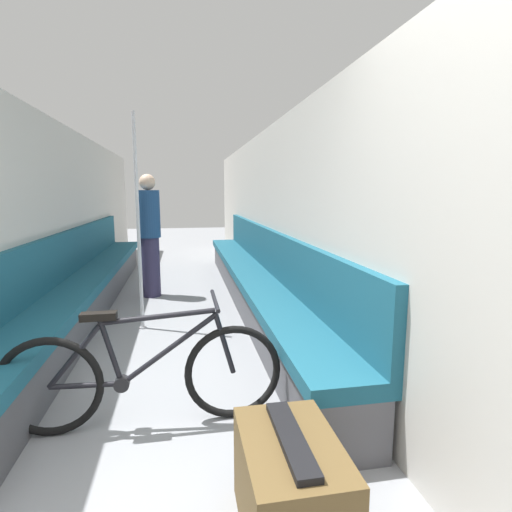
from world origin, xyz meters
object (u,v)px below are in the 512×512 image
object	(u,v)px
bench_seat_row_left	(85,287)
bench_seat_row_right	(254,281)
bicycle	(144,375)
luggage_bag	(290,489)
passenger_standing	(149,234)
grab_pole_near	(138,227)

from	to	relation	value
bench_seat_row_left	bench_seat_row_right	xyz separation A→B (m)	(2.00, 0.00, 0.00)
bicycle	luggage_bag	world-z (taller)	bicycle
bicycle	passenger_standing	xyz separation A→B (m)	(-0.19, 3.18, 0.52)
bench_seat_row_left	grab_pole_near	size ratio (longest dim) A/B	2.85
passenger_standing	luggage_bag	size ratio (longest dim) A/B	2.78
grab_pole_near	passenger_standing	distance (m)	1.35
grab_pole_near	passenger_standing	bearing A→B (deg)	90.05
bench_seat_row_left	luggage_bag	xyz separation A→B (m)	(1.54, -3.43, -0.09)
grab_pole_near	luggage_bag	distance (m)	3.01
bicycle	passenger_standing	size ratio (longest dim) A/B	1.01
bicycle	luggage_bag	xyz separation A→B (m)	(0.65, -0.93, -0.11)
bicycle	luggage_bag	size ratio (longest dim) A/B	2.82
grab_pole_near	passenger_standing	xyz separation A→B (m)	(-0.00, 1.34, -0.22)
bench_seat_row_right	bench_seat_row_left	bearing A→B (deg)	180.00
bicycle	grab_pole_near	xyz separation A→B (m)	(-0.19, 1.84, 0.74)
bench_seat_row_left	bench_seat_row_right	world-z (taller)	same
bench_seat_row_right	bicycle	bearing A→B (deg)	-113.92
passenger_standing	bicycle	bearing A→B (deg)	6.98
luggage_bag	bench_seat_row_right	bearing A→B (deg)	82.38
bench_seat_row_left	passenger_standing	size ratio (longest dim) A/B	3.79
grab_pole_near	luggage_bag	world-z (taller)	grab_pole_near
luggage_bag	bicycle	bearing A→B (deg)	125.18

